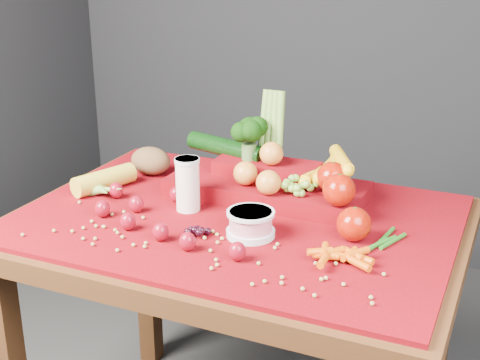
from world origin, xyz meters
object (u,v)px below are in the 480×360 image
at_px(table, 237,255).
at_px(produce_mound, 277,177).
at_px(yogurt_bowl, 251,223).
at_px(milk_glass, 188,182).

distance_m(table, produce_mound, 0.23).
relative_size(yogurt_bowl, produce_mound, 0.19).
height_order(milk_glass, yogurt_bowl, milk_glass).
bearing_deg(table, yogurt_bowl, -50.58).
bearing_deg(produce_mound, table, -106.82).
bearing_deg(yogurt_bowl, milk_glass, 158.50).
bearing_deg(milk_glass, yogurt_bowl, -21.50).
bearing_deg(produce_mound, yogurt_bowl, -83.14).
height_order(yogurt_bowl, produce_mound, produce_mound).
height_order(table, milk_glass, milk_glass).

